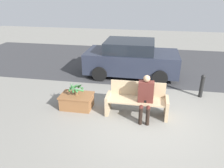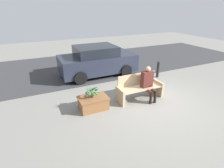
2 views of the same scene
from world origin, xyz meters
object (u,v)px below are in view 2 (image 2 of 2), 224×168
object	(u,v)px
parked_car	(97,61)
bollard_post	(158,69)
bench	(139,88)
potted_plant	(93,91)
planter_box	(93,102)
person_seated	(148,82)

from	to	relation	value
parked_car	bollard_post	world-z (taller)	parked_car
bench	potted_plant	distance (m)	1.87
bench	planter_box	distance (m)	1.87
bench	potted_plant	world-z (taller)	bench
bollard_post	parked_car	bearing A→B (deg)	146.99
person_seated	planter_box	distance (m)	2.17
potted_plant	bollard_post	size ratio (longest dim) A/B	0.64
planter_box	person_seated	bearing A→B (deg)	-5.73
parked_car	bollard_post	distance (m)	3.10
potted_plant	bollard_post	bearing A→B (deg)	20.34
person_seated	planter_box	size ratio (longest dim) A/B	1.30
person_seated	parked_car	size ratio (longest dim) A/B	0.34
person_seated	potted_plant	size ratio (longest dim) A/B	2.47
person_seated	parked_car	xyz separation A→B (m)	(-0.74, 3.36, 0.02)
bollard_post	planter_box	bearing A→B (deg)	-159.57
person_seated	potted_plant	xyz separation A→B (m)	(-2.10, 0.22, -0.03)
potted_plant	parked_car	distance (m)	3.43
person_seated	bollard_post	distance (m)	2.52
bench	bollard_post	xyz separation A→B (m)	(2.09, 1.49, -0.01)
planter_box	bollard_post	world-z (taller)	bollard_post
bench	person_seated	xyz separation A→B (m)	(0.24, -0.19, 0.27)
bench	planter_box	xyz separation A→B (m)	(-1.86, 0.02, -0.20)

